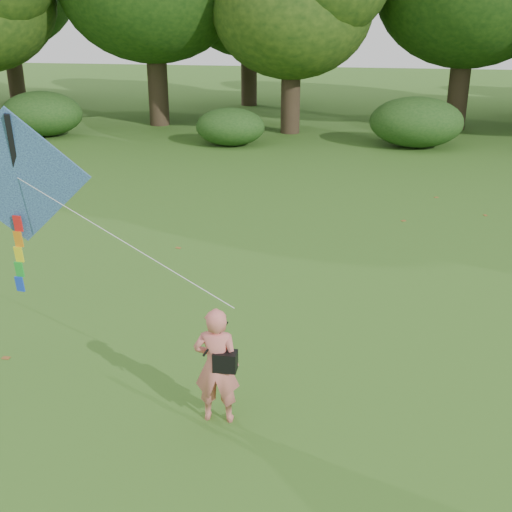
# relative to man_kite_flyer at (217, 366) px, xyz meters

# --- Properties ---
(ground) EXTENTS (100.00, 100.00, 0.00)m
(ground) POSITION_rel_man_kite_flyer_xyz_m (0.83, 0.12, -0.81)
(ground) COLOR #265114
(ground) RESTS_ON ground
(man_kite_flyer) EXTENTS (0.61, 0.41, 1.62)m
(man_kite_flyer) POSITION_rel_man_kite_flyer_xyz_m (0.00, 0.00, 0.00)
(man_kite_flyer) COLOR #DF7269
(man_kite_flyer) RESTS_ON ground
(crossbody_bag) EXTENTS (0.43, 0.20, 0.68)m
(crossbody_bag) POSITION_rel_man_kite_flyer_xyz_m (0.12, -0.03, 0.11)
(crossbody_bag) COLOR black
(crossbody_bag) RESTS_ON ground
(flying_kite) EXTENTS (4.76, 2.16, 3.01)m
(flying_kite) POSITION_rel_man_kite_flyer_xyz_m (-3.41, 1.78, 1.83)
(flying_kite) COLOR #245F9C
(flying_kite) RESTS_ON ground
(shrub_band) EXTENTS (39.15, 3.22, 1.88)m
(shrub_band) POSITION_rel_man_kite_flyer_xyz_m (0.11, 17.73, 0.05)
(shrub_band) COLOR #264919
(shrub_band) RESTS_ON ground
(fallen_leaves) EXTENTS (10.96, 14.64, 0.01)m
(fallen_leaves) POSITION_rel_man_kite_flyer_xyz_m (1.49, 4.62, -0.80)
(fallen_leaves) COLOR brown
(fallen_leaves) RESTS_ON ground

